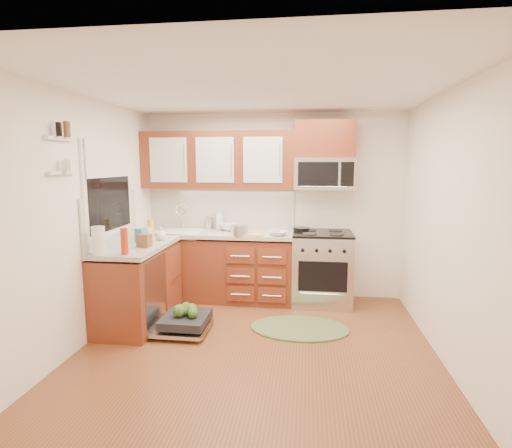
# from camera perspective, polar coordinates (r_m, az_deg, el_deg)

# --- Properties ---
(floor) EXTENTS (3.50, 3.50, 0.00)m
(floor) POSITION_cam_1_polar(r_m,az_deg,el_deg) (4.17, 0.07, -17.39)
(floor) COLOR brown
(floor) RESTS_ON ground
(ceiling) EXTENTS (3.50, 3.50, 0.00)m
(ceiling) POSITION_cam_1_polar(r_m,az_deg,el_deg) (3.81, 0.07, 18.76)
(ceiling) COLOR white
(ceiling) RESTS_ON ground
(wall_back) EXTENTS (3.50, 0.04, 2.50)m
(wall_back) POSITION_cam_1_polar(r_m,az_deg,el_deg) (5.52, 2.40, 2.60)
(wall_back) COLOR white
(wall_back) RESTS_ON ground
(wall_front) EXTENTS (3.50, 0.04, 2.50)m
(wall_front) POSITION_cam_1_polar(r_m,az_deg,el_deg) (2.11, -6.08, -7.44)
(wall_front) COLOR white
(wall_front) RESTS_ON ground
(wall_left) EXTENTS (0.04, 3.50, 2.50)m
(wall_left) POSITION_cam_1_polar(r_m,az_deg,el_deg) (4.37, -23.31, 0.30)
(wall_left) COLOR white
(wall_left) RESTS_ON ground
(wall_right) EXTENTS (0.04, 3.50, 2.50)m
(wall_right) POSITION_cam_1_polar(r_m,az_deg,el_deg) (3.97, 25.99, -0.66)
(wall_right) COLOR white
(wall_right) RESTS_ON ground
(base_cabinet_back) EXTENTS (2.05, 0.60, 0.85)m
(base_cabinet_back) POSITION_cam_1_polar(r_m,az_deg,el_deg) (5.49, -5.54, -6.24)
(base_cabinet_back) COLOR maroon
(base_cabinet_back) RESTS_ON ground
(base_cabinet_left) EXTENTS (0.60, 1.25, 0.85)m
(base_cabinet_left) POSITION_cam_1_polar(r_m,az_deg,el_deg) (4.87, -16.47, -8.51)
(base_cabinet_left) COLOR maroon
(base_cabinet_left) RESTS_ON ground
(countertop_back) EXTENTS (2.07, 0.64, 0.05)m
(countertop_back) POSITION_cam_1_polar(r_m,az_deg,el_deg) (5.38, -5.64, -1.37)
(countertop_back) COLOR beige
(countertop_back) RESTS_ON base_cabinet_back
(countertop_left) EXTENTS (0.64, 1.27, 0.05)m
(countertop_left) POSITION_cam_1_polar(r_m,az_deg,el_deg) (4.75, -16.61, -3.03)
(countertop_left) COLOR beige
(countertop_left) RESTS_ON base_cabinet_left
(backsplash_back) EXTENTS (2.05, 0.02, 0.57)m
(backsplash_back) POSITION_cam_1_polar(r_m,az_deg,el_deg) (5.62, -5.01, 2.27)
(backsplash_back) COLOR beige
(backsplash_back) RESTS_ON ground
(backsplash_left) EXTENTS (0.02, 1.25, 0.57)m
(backsplash_left) POSITION_cam_1_polar(r_m,az_deg,el_deg) (4.83, -19.97, 0.73)
(backsplash_left) COLOR beige
(backsplash_left) RESTS_ON ground
(upper_cabinets) EXTENTS (2.05, 0.35, 0.75)m
(upper_cabinets) POSITION_cam_1_polar(r_m,az_deg,el_deg) (5.43, -5.47, 9.07)
(upper_cabinets) COLOR maroon
(upper_cabinets) RESTS_ON ground
(cabinet_over_mw) EXTENTS (0.76, 0.35, 0.47)m
(cabinet_over_mw) POSITION_cam_1_polar(r_m,az_deg,el_deg) (5.30, 9.78, 11.81)
(cabinet_over_mw) COLOR maroon
(cabinet_over_mw) RESTS_ON ground
(range) EXTENTS (0.76, 0.64, 0.95)m
(range) POSITION_cam_1_polar(r_m,az_deg,el_deg) (5.33, 9.39, -6.22)
(range) COLOR silver
(range) RESTS_ON ground
(microwave) EXTENTS (0.76, 0.38, 0.40)m
(microwave) POSITION_cam_1_polar(r_m,az_deg,el_deg) (5.27, 9.67, 7.10)
(microwave) COLOR silver
(microwave) RESTS_ON ground
(sink) EXTENTS (0.62, 0.50, 0.26)m
(sink) POSITION_cam_1_polar(r_m,az_deg,el_deg) (5.52, -10.99, -2.28)
(sink) COLOR white
(sink) RESTS_ON ground
(dishwasher) EXTENTS (0.70, 0.60, 0.20)m
(dishwasher) POSITION_cam_1_polar(r_m,az_deg,el_deg) (4.58, -10.49, -13.74)
(dishwasher) COLOR silver
(dishwasher) RESTS_ON ground
(window) EXTENTS (0.03, 1.05, 1.05)m
(window) POSITION_cam_1_polar(r_m,az_deg,el_deg) (4.77, -20.32, 4.73)
(window) COLOR white
(window) RESTS_ON ground
(window_blind) EXTENTS (0.02, 0.96, 0.40)m
(window_blind) POSITION_cam_1_polar(r_m,az_deg,el_deg) (4.75, -20.26, 8.71)
(window_blind) COLOR white
(window_blind) RESTS_ON ground
(shelf_upper) EXTENTS (0.04, 0.40, 0.03)m
(shelf_upper) POSITION_cam_1_polar(r_m,az_deg,el_deg) (4.03, -26.20, 10.89)
(shelf_upper) COLOR white
(shelf_upper) RESTS_ON ground
(shelf_lower) EXTENTS (0.04, 0.40, 0.03)m
(shelf_lower) POSITION_cam_1_polar(r_m,az_deg,el_deg) (4.02, -25.91, 6.62)
(shelf_lower) COLOR white
(shelf_lower) RESTS_ON ground
(rug) EXTENTS (1.23, 0.95, 0.02)m
(rug) POSITION_cam_1_polar(r_m,az_deg,el_deg) (4.63, 6.26, -14.57)
(rug) COLOR #637341
(rug) RESTS_ON ground
(skillet) EXTENTS (0.27, 0.27, 0.04)m
(skillet) POSITION_cam_1_polar(r_m,az_deg,el_deg) (5.33, 6.47, -0.71)
(skillet) COLOR black
(skillet) RESTS_ON range
(stock_pot) EXTENTS (0.29, 0.29, 0.13)m
(stock_pot) POSITION_cam_1_polar(r_m,az_deg,el_deg) (5.08, -2.32, -0.88)
(stock_pot) COLOR silver
(stock_pot) RESTS_ON countertop_back
(cutting_board) EXTENTS (0.26, 0.17, 0.02)m
(cutting_board) POSITION_cam_1_polar(r_m,az_deg,el_deg) (5.07, -0.51, -1.55)
(cutting_board) COLOR tan
(cutting_board) RESTS_ON countertop_back
(canister) EXTENTS (0.13, 0.13, 0.17)m
(canister) POSITION_cam_1_polar(r_m,az_deg,el_deg) (5.60, -6.70, 0.14)
(canister) COLOR silver
(canister) RESTS_ON countertop_back
(paper_towel_roll) EXTENTS (0.14, 0.14, 0.28)m
(paper_towel_roll) POSITION_cam_1_polar(r_m,az_deg,el_deg) (4.31, -21.58, -2.19)
(paper_towel_roll) COLOR white
(paper_towel_roll) RESTS_ON countertop_left
(mustard_bottle) EXTENTS (0.07, 0.07, 0.23)m
(mustard_bottle) POSITION_cam_1_polar(r_m,az_deg,el_deg) (5.05, -14.85, -0.67)
(mustard_bottle) COLOR yellow
(mustard_bottle) RESTS_ON countertop_left
(red_bottle) EXTENTS (0.08, 0.08, 0.27)m
(red_bottle) POSITION_cam_1_polar(r_m,az_deg,el_deg) (4.21, -18.29, -2.38)
(red_bottle) COLOR #B42B0F
(red_bottle) RESTS_ON countertop_left
(wooden_box) EXTENTS (0.16, 0.13, 0.14)m
(wooden_box) POSITION_cam_1_polar(r_m,az_deg,el_deg) (4.53, -15.67, -2.30)
(wooden_box) COLOR brown
(wooden_box) RESTS_ON countertop_left
(blue_carton) EXTENTS (0.11, 0.08, 0.16)m
(blue_carton) POSITION_cam_1_polar(r_m,az_deg,el_deg) (4.82, -16.29, -1.59)
(blue_carton) COLOR #2988BF
(blue_carton) RESTS_ON countertop_left
(bowl_a) EXTENTS (0.31, 0.31, 0.06)m
(bowl_a) POSITION_cam_1_polar(r_m,az_deg,el_deg) (5.07, 3.16, -1.34)
(bowl_a) COLOR #999999
(bowl_a) RESTS_ON countertop_back
(bowl_b) EXTENTS (0.31, 0.31, 0.09)m
(bowl_b) POSITION_cam_1_polar(r_m,az_deg,el_deg) (5.46, -3.70, -0.43)
(bowl_b) COLOR #999999
(bowl_b) RESTS_ON countertop_back
(cup) EXTENTS (0.15, 0.15, 0.09)m
(cup) POSITION_cam_1_polar(r_m,az_deg,el_deg) (5.06, 2.68, -1.15)
(cup) COLOR #999999
(cup) RESTS_ON countertop_back
(soap_bottle_a) EXTENTS (0.14, 0.14, 0.29)m
(soap_bottle_a) POSITION_cam_1_polar(r_m,az_deg,el_deg) (5.50, -5.24, 0.65)
(soap_bottle_a) COLOR #999999
(soap_bottle_a) RESTS_ON countertop_back
(soap_bottle_b) EXTENTS (0.09, 0.09, 0.19)m
(soap_bottle_b) POSITION_cam_1_polar(r_m,az_deg,el_deg) (5.02, -15.34, -0.95)
(soap_bottle_b) COLOR #999999
(soap_bottle_b) RESTS_ON countertop_left
(soap_bottle_c) EXTENTS (0.16, 0.16, 0.16)m
(soap_bottle_c) POSITION_cam_1_polar(r_m,az_deg,el_deg) (4.88, -13.46, -1.35)
(soap_bottle_c) COLOR #999999
(soap_bottle_c) RESTS_ON countertop_left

